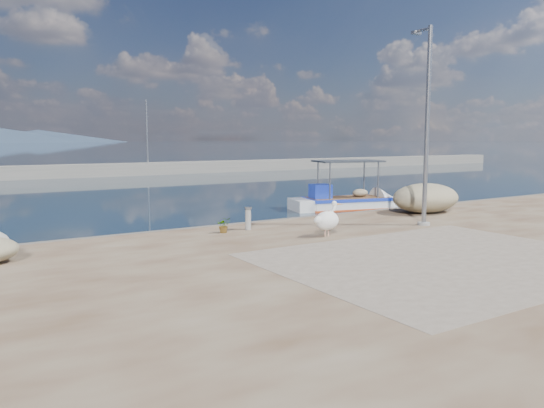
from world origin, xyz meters
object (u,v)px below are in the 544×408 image
Objects in this scene: lamp_post at (426,133)px; bollard_near at (248,217)px; boat_right at (346,204)px; pelican at (327,220)px.

lamp_post is 6.99m from bollard_near.
boat_right reaches higher than bollard_near.
boat_right is at bearing 43.11° from pelican.
lamp_post is at bearing -4.52° from pelican.
bollard_near is (-5.86, 2.51, -2.87)m from lamp_post.
bollard_near is at bearing -134.66° from boat_right.
pelican is 0.17× the size of lamp_post.
pelican is at bearing 178.94° from lamp_post.
boat_right is at bearing 68.95° from lamp_post.
bollard_near is at bearing 156.80° from lamp_post.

